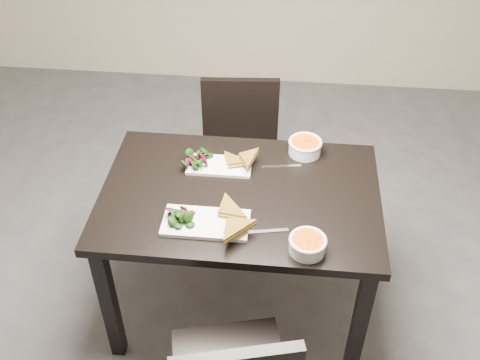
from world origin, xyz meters
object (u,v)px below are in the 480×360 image
Objects in this scene: plate_near at (206,223)px; soup_bowl_near at (308,244)px; soup_bowl_far at (305,146)px; plate_far at (219,166)px; table at (240,209)px; chair_far at (240,148)px.

plate_near is 0.42m from soup_bowl_near.
plate_far is at bearing -159.26° from soup_bowl_far.
table is 8.25× the size of soup_bowl_near.
soup_bowl_near is (0.41, -0.10, 0.03)m from plate_near.
chair_far is 0.58m from plate_far.
chair_far reaches higher than plate_near.
plate_near is 0.37m from plate_far.
plate_near is (-0.05, -0.88, 0.27)m from chair_far.
soup_bowl_near is (0.29, -0.31, 0.14)m from table.
table is 0.69m from chair_far.
soup_bowl_far is at bearing 20.74° from plate_far.
plate_near is (-0.12, -0.21, 0.11)m from table.
soup_bowl_far is (0.38, 0.14, 0.03)m from plate_far.
table is at bearing 133.03° from soup_bowl_near.
plate_far is 0.41m from soup_bowl_far.
plate_near is at bearing 165.98° from soup_bowl_near.
chair_far reaches higher than table.
plate_far is 1.85× the size of soup_bowl_far.
chair_far is 5.44× the size of soup_bowl_far.
table is 1.41× the size of chair_far.
chair_far is at bearing 86.92° from plate_near.
plate_near is at bearing -126.83° from soup_bowl_far.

